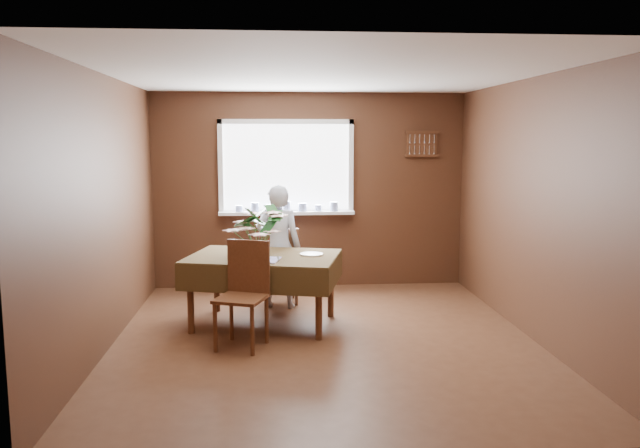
{
  "coord_description": "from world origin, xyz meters",
  "views": [
    {
      "loc": [
        -0.5,
        -5.75,
        1.92
      ],
      "look_at": [
        0.0,
        0.55,
        1.05
      ],
      "focal_mm": 35.0,
      "sensor_mm": 36.0,
      "label": 1
    }
  ],
  "objects": [
    {
      "name": "spoon_rack",
      "position": [
        1.45,
        2.22,
        1.85
      ],
      "size": [
        0.44,
        0.05,
        0.33
      ],
      "color": "#57301C",
      "rests_on": "wall_back"
    },
    {
      "name": "side_plate",
      "position": [
        -0.09,
        0.55,
        0.74
      ],
      "size": [
        0.32,
        0.32,
        0.01
      ],
      "primitive_type": "cylinder",
      "rotation": [
        0.0,
        0.0,
        -0.44
      ],
      "color": "white",
      "rests_on": "dining_table"
    },
    {
      "name": "wall_left",
      "position": [
        -2.0,
        0.0,
        1.25
      ],
      "size": [
        0.0,
        4.5,
        4.5
      ],
      "primitive_type": "plane",
      "rotation": [
        1.57,
        0.0,
        1.57
      ],
      "color": "brown",
      "rests_on": "floor"
    },
    {
      "name": "wall_back",
      "position": [
        0.0,
        2.25,
        1.25
      ],
      "size": [
        4.0,
        0.0,
        4.0
      ],
      "primitive_type": "plane",
      "rotation": [
        1.57,
        0.0,
        0.0
      ],
      "color": "brown",
      "rests_on": "floor"
    },
    {
      "name": "flower_bouquet",
      "position": [
        -0.63,
        0.38,
        1.03
      ],
      "size": [
        0.54,
        0.54,
        0.46
      ],
      "rotation": [
        0.0,
        0.0,
        0.25
      ],
      "color": "white",
      "rests_on": "dining_table"
    },
    {
      "name": "ceiling",
      "position": [
        0.0,
        0.0,
        2.5
      ],
      "size": [
        4.5,
        4.5,
        0.0
      ],
      "primitive_type": "plane",
      "rotation": [
        3.14,
        0.0,
        0.0
      ],
      "color": "white",
      "rests_on": "wall_back"
    },
    {
      "name": "dining_table",
      "position": [
        -0.58,
        0.56,
        0.64
      ],
      "size": [
        1.7,
        1.35,
        0.74
      ],
      "rotation": [
        0.0,
        0.0,
        -0.24
      ],
      "color": "#57301C",
      "rests_on": "floor"
    },
    {
      "name": "wall_front",
      "position": [
        0.0,
        -2.25,
        1.25
      ],
      "size": [
        4.0,
        0.0,
        4.0
      ],
      "primitive_type": "plane",
      "rotation": [
        -1.57,
        0.0,
        0.0
      ],
      "color": "brown",
      "rests_on": "floor"
    },
    {
      "name": "seated_woman",
      "position": [
        -0.42,
        1.23,
        0.7
      ],
      "size": [
        0.57,
        0.43,
        1.41
      ],
      "primitive_type": "imported",
      "rotation": [
        0.0,
        0.0,
        2.94
      ],
      "color": "white",
      "rests_on": "floor"
    },
    {
      "name": "floor",
      "position": [
        0.0,
        0.0,
        0.0
      ],
      "size": [
        4.5,
        4.5,
        0.0
      ],
      "primitive_type": "plane",
      "color": "#4A2A19",
      "rests_on": "ground"
    },
    {
      "name": "chair_far",
      "position": [
        -0.39,
        1.35,
        0.49
      ],
      "size": [
        0.42,
        0.42,
        0.9
      ],
      "rotation": [
        0.0,
        0.0,
        3.23
      ],
      "color": "#57301C",
      "rests_on": "floor"
    },
    {
      "name": "wall_right",
      "position": [
        2.0,
        0.0,
        1.25
      ],
      "size": [
        0.0,
        4.5,
        4.5
      ],
      "primitive_type": "plane",
      "rotation": [
        1.57,
        0.0,
        -1.57
      ],
      "color": "brown",
      "rests_on": "floor"
    },
    {
      "name": "chair_near",
      "position": [
        -0.75,
        -0.07,
        0.53
      ],
      "size": [
        0.54,
        0.54,
        0.98
      ],
      "rotation": [
        0.0,
        0.0,
        -0.36
      ],
      "color": "#57301C",
      "rests_on": "floor"
    },
    {
      "name": "window_assembly",
      "position": [
        -0.3,
        2.19,
        1.34
      ],
      "size": [
        1.72,
        0.2,
        1.22
      ],
      "color": "white",
      "rests_on": "wall_back"
    },
    {
      "name": "table_knife",
      "position": [
        -0.43,
        0.34,
        0.74
      ],
      "size": [
        0.03,
        0.2,
        0.0
      ],
      "primitive_type": "cube",
      "rotation": [
        0.0,
        0.0,
        0.05
      ],
      "color": "silver",
      "rests_on": "dining_table"
    }
  ]
}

